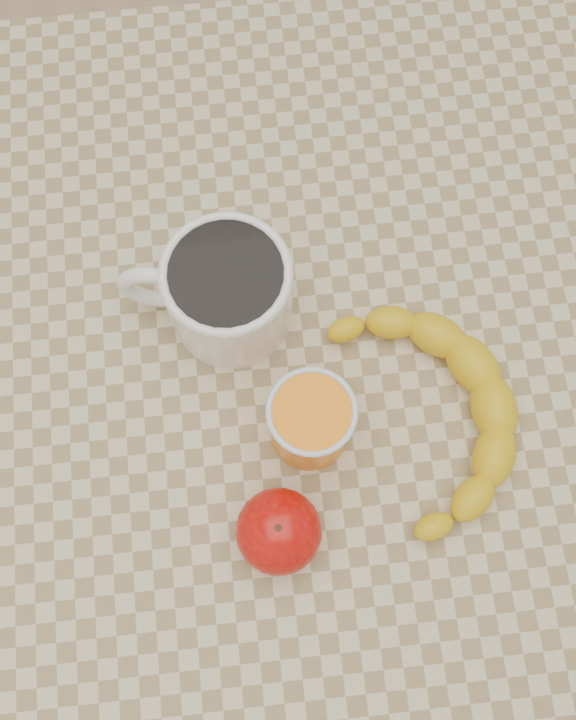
{
  "coord_description": "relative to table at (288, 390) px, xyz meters",
  "views": [
    {
      "loc": [
        -0.02,
        -0.2,
        1.44
      ],
      "look_at": [
        0.0,
        0.0,
        0.77
      ],
      "focal_mm": 40.0,
      "sensor_mm": 36.0,
      "label": 1
    }
  ],
  "objects": [
    {
      "name": "apple",
      "position": [
        -0.02,
        -0.15,
        0.12
      ],
      "size": [
        0.09,
        0.09,
        0.07
      ],
      "color": "#950406",
      "rests_on": "table"
    },
    {
      "name": "coffee_mug",
      "position": [
        -0.05,
        0.06,
        0.14
      ],
      "size": [
        0.16,
        0.13,
        0.09
      ],
      "color": "white",
      "rests_on": "table"
    },
    {
      "name": "table",
      "position": [
        0.0,
        0.0,
        0.0
      ],
      "size": [
        0.8,
        0.8,
        0.75
      ],
      "color": "#C8B88D",
      "rests_on": "ground"
    },
    {
      "name": "banana",
      "position": [
        0.12,
        -0.06,
        0.11
      ],
      "size": [
        0.22,
        0.28,
        0.04
      ],
      "primitive_type": null,
      "rotation": [
        0.0,
        0.0,
        0.1
      ],
      "color": "yellow",
      "rests_on": "table"
    },
    {
      "name": "orange_juice_glass",
      "position": [
        0.01,
        -0.06,
        0.13
      ],
      "size": [
        0.07,
        0.07,
        0.08
      ],
      "color": "orange",
      "rests_on": "table"
    },
    {
      "name": "ground",
      "position": [
        0.0,
        0.0,
        -0.66
      ],
      "size": [
        3.0,
        3.0,
        0.0
      ],
      "primitive_type": "plane",
      "color": "tan",
      "rests_on": "ground"
    }
  ]
}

